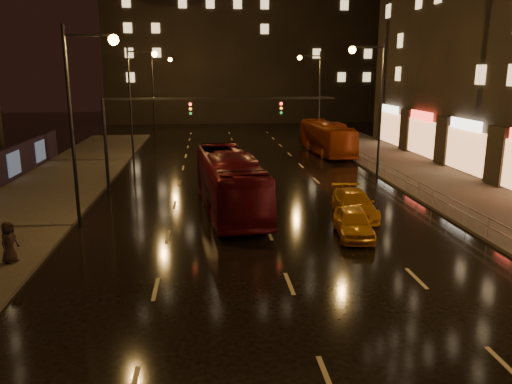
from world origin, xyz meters
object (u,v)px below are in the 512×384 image
(pedestrian_c, at_px, (9,242))
(bus_curb, at_px, (326,138))
(bus_red, at_px, (229,182))
(taxi_far, at_px, (354,204))
(taxi_near, at_px, (353,223))

(pedestrian_c, bearing_deg, bus_curb, -17.43)
(bus_red, relative_size, taxi_far, 2.44)
(bus_curb, distance_m, taxi_far, 21.84)
(bus_red, xyz_separation_m, bus_curb, (10.38, 19.46, -0.11))
(bus_curb, height_order, pedestrian_c, bus_curb)
(bus_red, relative_size, taxi_near, 2.92)
(bus_red, height_order, taxi_near, bus_red)
(bus_curb, height_order, taxi_far, bus_curb)
(bus_red, bearing_deg, pedestrian_c, -145.98)
(taxi_near, distance_m, pedestrian_c, 15.34)
(bus_red, height_order, pedestrian_c, bus_red)
(taxi_far, distance_m, pedestrian_c, 17.18)
(taxi_near, height_order, taxi_far, taxi_far)
(bus_curb, bearing_deg, taxi_near, -104.06)
(bus_red, distance_m, bus_curb, 22.06)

